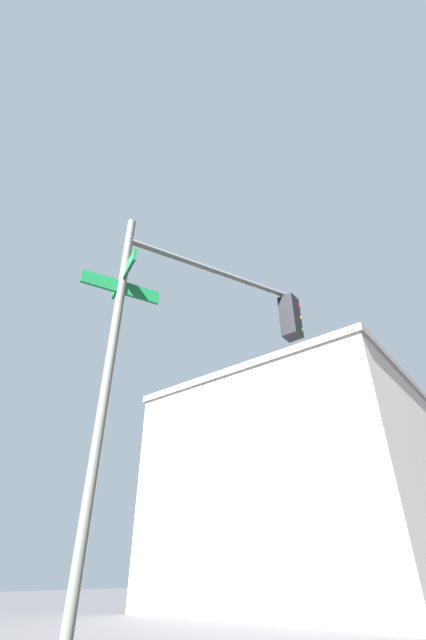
{
  "coord_description": "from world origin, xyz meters",
  "views": [
    {
      "loc": [
        -3.28,
        -9.53,
        1.8
      ],
      "look_at": [
        -6.02,
        -6.1,
        4.62
      ],
      "focal_mm": 22.21,
      "sensor_mm": 36.0,
      "label": 1
    }
  ],
  "objects": [
    {
      "name": "traffic_signal_near",
      "position": [
        -6.48,
        -5.72,
        4.57
      ],
      "size": [
        1.77,
        3.48,
        6.42
      ],
      "color": "#474C47",
      "rests_on": "ground_plane"
    },
    {
      "name": "building_stucco",
      "position": [
        -15.63,
        18.14,
        6.13
      ],
      "size": [
        15.55,
        20.59,
        12.25
      ],
      "color": "#BCB7AD",
      "rests_on": "ground_plane"
    }
  ]
}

